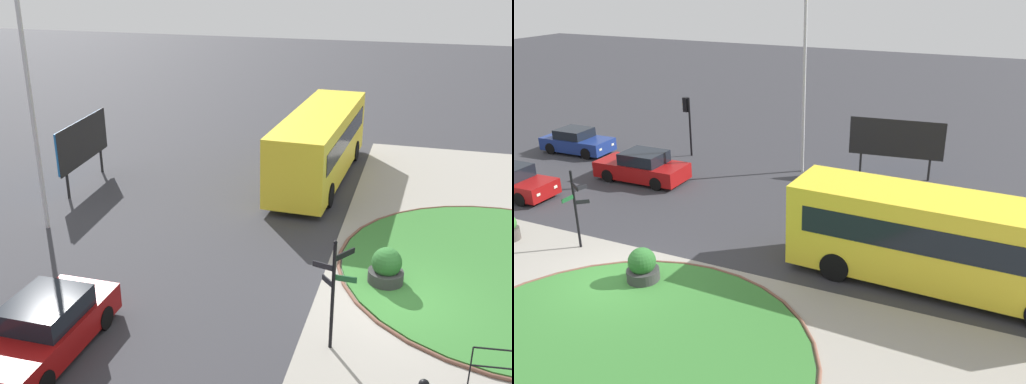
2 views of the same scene
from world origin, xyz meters
TOP-DOWN VIEW (x-y plane):
  - ground at (0.00, 0.00)m, footprint 120.00×120.00m
  - sidewalk_paving at (0.00, -1.86)m, footprint 32.00×8.27m
  - signpost_directional at (-2.71, 1.43)m, footprint 0.68×1.12m
  - bus_yellow at (9.74, 4.11)m, footprint 9.86×2.77m
  - car_far_lane at (-4.95, 8.27)m, footprint 4.53×1.97m
  - lamppost_tall at (1.66, 12.77)m, footprint 0.32×0.32m
  - billboard_left at (6.14, 13.80)m, footprint 4.55×0.62m
  - planter_near_signpost at (0.88, 0.37)m, footprint 1.08×1.08m

SIDE VIEW (x-z plane):
  - ground at x=0.00m, z-range 0.00..0.00m
  - sidewalk_paving at x=0.00m, z-range 0.00..0.02m
  - planter_near_signpost at x=0.88m, z-range -0.07..1.16m
  - car_far_lane at x=-4.95m, z-range -0.06..1.41m
  - bus_yellow at x=9.74m, z-range 0.12..3.19m
  - signpost_directional at x=-2.71m, z-range 0.23..3.27m
  - billboard_left at x=6.14m, z-range 0.49..3.43m
  - lamppost_tall at x=1.66m, z-range 0.30..9.41m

